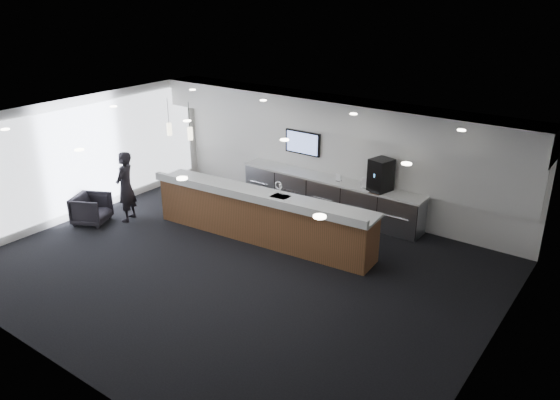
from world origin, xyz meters
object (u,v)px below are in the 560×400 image
Objects in this scene: coffee_machine at (381,175)px; lounge_guest at (126,187)px; armchair at (91,209)px; service_counter at (262,216)px.

lounge_guest reaches higher than coffee_machine.
lounge_guest is at bearing -133.72° from coffee_machine.
coffee_machine is at bearing -81.99° from armchair.
armchair is at bearing -131.69° from coffee_machine.
coffee_machine is 7.08m from armchair.
armchair is at bearing -160.41° from service_counter.
armchair is 1.01m from lounge_guest.
service_counter is 4.32m from armchair.
coffee_machine is 6.20m from lounge_guest.
service_counter is at bearing 85.49° from lounge_guest.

